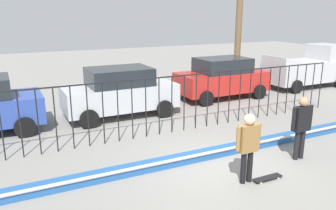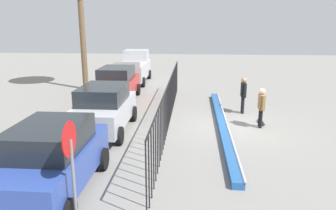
# 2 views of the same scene
# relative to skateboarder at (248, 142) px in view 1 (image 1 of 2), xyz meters

# --- Properties ---
(ground_plane) EXTENTS (60.00, 60.00, 0.00)m
(ground_plane) POSITION_rel_skateboarder_xyz_m (-0.02, 1.05, -1.03)
(ground_plane) COLOR gray
(bowl_coping_ledge) EXTENTS (11.00, 0.40, 0.27)m
(bowl_coping_ledge) POSITION_rel_skateboarder_xyz_m (-0.02, 1.60, -0.91)
(bowl_coping_ledge) COLOR #235699
(bowl_coping_ledge) RESTS_ON ground
(perimeter_fence) EXTENTS (14.04, 0.04, 1.94)m
(perimeter_fence) POSITION_rel_skateboarder_xyz_m (-0.02, 3.91, 0.16)
(perimeter_fence) COLOR black
(perimeter_fence) RESTS_ON ground
(skateboarder) EXTENTS (0.69, 0.26, 1.71)m
(skateboarder) POSITION_rel_skateboarder_xyz_m (0.00, 0.00, 0.00)
(skateboarder) COLOR black
(skateboarder) RESTS_ON ground
(skateboard) EXTENTS (0.80, 0.20, 0.07)m
(skateboard) POSITION_rel_skateboarder_xyz_m (0.54, -0.15, -0.97)
(skateboard) COLOR black
(skateboard) RESTS_ON ground
(camera_operator) EXTENTS (0.72, 0.27, 1.78)m
(camera_operator) POSITION_rel_skateboarder_xyz_m (2.17, 0.44, 0.04)
(camera_operator) COLOR black
(camera_operator) RESTS_ON ground
(parked_car_silver) EXTENTS (4.30, 2.12, 1.90)m
(parked_car_silver) POSITION_rel_skateboarder_xyz_m (-0.96, 6.53, -0.05)
(parked_car_silver) COLOR #B7BABF
(parked_car_silver) RESTS_ON ground
(parked_car_red) EXTENTS (4.30, 2.12, 1.90)m
(parked_car_red) POSITION_rel_skateboarder_xyz_m (4.28, 7.20, -0.05)
(parked_car_red) COLOR #B2231E
(parked_car_red) RESTS_ON ground
(pickup_truck) EXTENTS (4.70, 2.12, 2.24)m
(pickup_truck) POSITION_rel_skateboarder_xyz_m (9.99, 7.24, 0.01)
(pickup_truck) COLOR #B7B7BC
(pickup_truck) RESTS_ON ground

